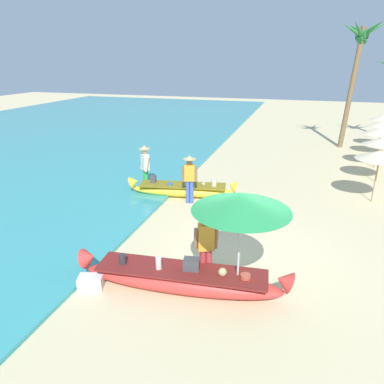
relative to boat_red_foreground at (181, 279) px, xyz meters
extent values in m
plane|color=beige|center=(1.17, 1.38, -0.30)|extent=(80.00, 80.00, 0.00)
ellipsoid|color=red|center=(0.00, 0.00, -0.04)|extent=(4.55, 1.19, 0.51)
cone|color=red|center=(2.18, 0.20, 0.26)|extent=(0.47, 0.51, 0.54)
cone|color=red|center=(-2.19, -0.20, 0.26)|extent=(0.47, 0.51, 0.54)
cube|color=maroon|center=(0.00, 0.00, 0.21)|extent=(3.83, 1.15, 0.04)
cylinder|color=#2D2D33|center=(-1.34, -0.16, 0.34)|extent=(0.16, 0.16, 0.25)
cylinder|color=silver|center=(-0.49, -0.11, 0.37)|extent=(0.13, 0.13, 0.30)
cube|color=#424247|center=(0.21, 0.09, 0.35)|extent=(0.39, 0.32, 0.27)
sphere|color=tan|center=(0.91, 0.07, 0.31)|extent=(0.19, 0.19, 0.19)
cylinder|color=#B74C38|center=(1.40, 0.10, 0.26)|extent=(0.22, 0.22, 0.10)
ellipsoid|color=yellow|center=(-1.82, 5.51, -0.07)|extent=(3.89, 1.43, 0.45)
cone|color=yellow|center=(0.01, 5.84, 0.20)|extent=(0.49, 0.52, 0.52)
cone|color=yellow|center=(-3.65, 5.18, 0.20)|extent=(0.49, 0.52, 0.52)
cube|color=olive|center=(-1.82, 5.51, 0.15)|extent=(3.29, 1.33, 0.04)
cube|color=#424247|center=(-2.96, 5.40, 0.29)|extent=(0.25, 0.26, 0.29)
cylinder|color=#386699|center=(-2.26, 5.33, 0.20)|extent=(0.20, 0.20, 0.10)
cylinder|color=silver|center=(-1.63, 5.45, 0.27)|extent=(0.19, 0.19, 0.24)
sphere|color=tan|center=(-1.05, 5.63, 0.23)|extent=(0.16, 0.16, 0.16)
cylinder|color=silver|center=(-0.67, 5.72, 0.28)|extent=(0.19, 0.19, 0.27)
cylinder|color=#3D5BA8|center=(-1.31, 4.98, 0.12)|extent=(0.14, 0.14, 0.84)
cylinder|color=#3D5BA8|center=(-1.44, 4.94, 0.12)|extent=(0.14, 0.14, 0.84)
cube|color=gold|center=(-1.38, 4.96, 0.84)|extent=(0.41, 0.31, 0.59)
cylinder|color=brown|center=(-1.15, 5.00, 0.79)|extent=(0.14, 0.21, 0.54)
cylinder|color=brown|center=(-1.59, 4.88, 0.79)|extent=(0.14, 0.21, 0.54)
sphere|color=brown|center=(-1.38, 4.96, 1.25)|extent=(0.22, 0.22, 0.22)
cylinder|color=tan|center=(-1.38, 4.96, 1.33)|extent=(0.44, 0.44, 0.02)
cone|color=tan|center=(-1.38, 4.96, 1.40)|extent=(0.26, 0.26, 0.12)
cylinder|color=#B2383D|center=(0.36, 0.46, 0.13)|extent=(0.14, 0.14, 0.85)
cylinder|color=#B2383D|center=(0.49, 0.51, 0.13)|extent=(0.14, 0.14, 0.85)
cube|color=gold|center=(0.43, 0.48, 0.86)|extent=(0.42, 0.34, 0.63)
cylinder|color=#9E7051|center=(0.21, 0.42, 0.81)|extent=(0.16, 0.22, 0.57)
cylinder|color=#9E7051|center=(0.63, 0.59, 0.81)|extent=(0.16, 0.22, 0.57)
sphere|color=#9E7051|center=(0.43, 0.48, 1.30)|extent=(0.22, 0.22, 0.22)
cylinder|color=green|center=(-3.38, 5.70, 0.12)|extent=(0.14, 0.14, 0.83)
cylinder|color=green|center=(-3.49, 5.80, 0.12)|extent=(0.14, 0.14, 0.83)
cube|color=silver|center=(-3.44, 5.75, 0.85)|extent=(0.41, 0.40, 0.63)
cylinder|color=beige|center=(-3.28, 5.58, 0.80)|extent=(0.21, 0.21, 0.57)
cylinder|color=beige|center=(-3.62, 5.89, 0.80)|extent=(0.21, 0.21, 0.57)
sphere|color=beige|center=(-3.44, 5.75, 1.28)|extent=(0.22, 0.22, 0.22)
cylinder|color=tan|center=(-3.44, 5.75, 1.36)|extent=(0.44, 0.44, 0.02)
cone|color=tan|center=(-3.44, 5.75, 1.43)|extent=(0.26, 0.26, 0.12)
cylinder|color=#B7B7BC|center=(1.22, 0.18, 0.90)|extent=(0.05, 0.05, 2.39)
cone|color=#28934C|center=(1.22, 0.18, 1.93)|extent=(2.01, 2.01, 0.37)
cylinder|color=#333338|center=(1.22, 0.18, -0.27)|extent=(0.36, 0.36, 0.06)
cylinder|color=#8E6B47|center=(4.92, 7.02, 0.65)|extent=(0.04, 0.04, 1.90)
cone|color=beige|center=(4.92, 7.02, 1.45)|extent=(1.60, 1.60, 0.32)
cylinder|color=#8E6B47|center=(5.45, 9.45, 0.65)|extent=(0.04, 0.04, 1.90)
cone|color=beige|center=(5.45, 9.45, 1.45)|extent=(1.60, 1.60, 0.32)
cylinder|color=#8E6B47|center=(5.75, 11.82, 0.65)|extent=(0.04, 0.04, 1.90)
cone|color=beige|center=(5.75, 11.82, 1.45)|extent=(1.60, 1.60, 0.32)
cylinder|color=#8E6B47|center=(6.35, 14.20, 0.65)|extent=(0.04, 0.04, 1.90)
cylinder|color=#8E6B47|center=(6.75, 16.42, 0.65)|extent=(0.04, 0.04, 1.90)
cylinder|color=brown|center=(4.66, 15.85, 2.95)|extent=(0.58, 0.28, 6.51)
cone|color=#287033|center=(5.20, 15.86, 5.99)|extent=(1.44, 0.38, 0.98)
cone|color=#287033|center=(5.06, 16.24, 5.92)|extent=(1.18, 1.56, 1.16)
cone|color=#287033|center=(4.58, 16.21, 6.04)|extent=(1.16, 1.51, 0.87)
cone|color=#287033|center=(4.40, 15.81, 5.94)|extent=(1.48, 0.49, 1.10)
cone|color=#287033|center=(4.57, 15.36, 5.92)|extent=(1.16, 1.88, 1.22)
cone|color=#287033|center=(5.08, 15.44, 5.98)|extent=(1.29, 1.70, 1.04)
cube|color=silver|center=(-1.97, -0.54, -0.14)|extent=(0.62, 0.49, 0.31)
camera|label=1|loc=(2.19, -6.27, 4.57)|focal=32.96mm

